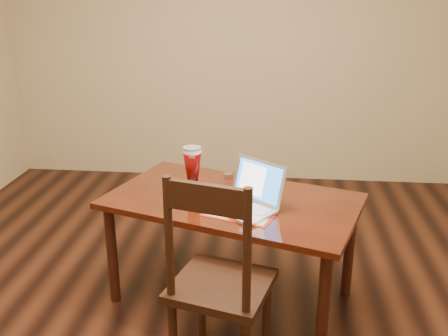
# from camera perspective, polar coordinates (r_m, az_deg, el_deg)

# --- Properties ---
(ground) EXTENTS (5.00, 5.00, 0.00)m
(ground) POSITION_cam_1_polar(r_m,az_deg,el_deg) (3.13, -3.43, -17.14)
(ground) COLOR black
(ground) RESTS_ON ground
(room_shell) EXTENTS (4.51, 5.01, 2.71)m
(room_shell) POSITION_cam_1_polar(r_m,az_deg,el_deg) (2.51, -4.28, 17.00)
(room_shell) COLOR #C9B386
(room_shell) RESTS_ON ground
(dining_table) EXTENTS (1.66, 1.26, 1.00)m
(dining_table) POSITION_cam_1_polar(r_m,az_deg,el_deg) (3.04, 0.81, -4.65)
(dining_table) COLOR #461609
(dining_table) RESTS_ON ground
(dining_chair) EXTENTS (0.57, 0.55, 1.11)m
(dining_chair) POSITION_cam_1_polar(r_m,az_deg,el_deg) (2.51, -0.63, -13.02)
(dining_chair) COLOR black
(dining_chair) RESTS_ON ground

